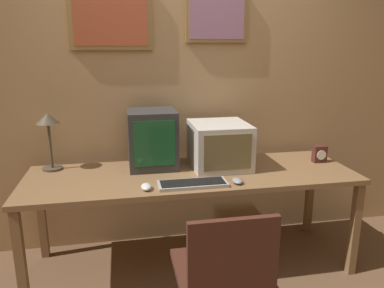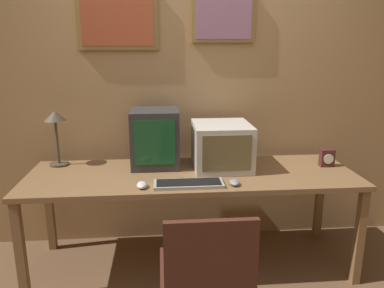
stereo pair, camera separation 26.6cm
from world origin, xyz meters
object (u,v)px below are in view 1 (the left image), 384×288
monitor_right (219,145)px  keyboard_main (193,184)px  desk_clock (320,154)px  mouse_near_keyboard (237,181)px  monitor_left (152,139)px  mouse_far_corner (146,187)px  desk_lamp (48,127)px

monitor_right → keyboard_main: monitor_right is taller
desk_clock → mouse_near_keyboard: bearing=-157.0°
monitor_left → mouse_near_keyboard: bearing=-41.7°
keyboard_main → mouse_far_corner: (-0.31, -0.01, 0.01)m
keyboard_main → mouse_far_corner: size_ratio=4.22×
keyboard_main → mouse_near_keyboard: 0.30m
monitor_right → mouse_near_keyboard: 0.41m
monitor_left → desk_lamp: size_ratio=1.02×
keyboard_main → desk_clock: 1.13m
monitor_left → monitor_right: 0.51m
monitor_right → mouse_far_corner: 0.71m
monitor_right → desk_clock: bearing=-3.7°
monitor_right → desk_lamp: (-1.24, 0.16, 0.16)m
keyboard_main → desk_lamp: desk_lamp is taller
keyboard_main → desk_lamp: (-0.97, 0.53, 0.31)m
monitor_left → desk_lamp: (-0.74, 0.07, 0.11)m
mouse_near_keyboard → mouse_far_corner: (-0.61, 0.00, 0.00)m
monitor_left → keyboard_main: monitor_left is taller
desk_lamp → monitor_left: bearing=-5.7°
monitor_left → mouse_far_corner: bearing=-100.3°
desk_clock → desk_lamp: desk_lamp is taller
monitor_left → keyboard_main: bearing=-64.1°
desk_clock → monitor_right: bearing=176.3°
desk_clock → desk_lamp: bearing=174.2°
desk_clock → desk_lamp: size_ratio=0.31×
monitor_left → monitor_right: size_ratio=0.93×
monitor_left → keyboard_main: 0.54m
monitor_right → mouse_far_corner: size_ratio=4.27×
keyboard_main → desk_lamp: bearing=151.3°
mouse_near_keyboard → monitor_left: bearing=138.3°
monitor_right → keyboard_main: size_ratio=1.01×
mouse_near_keyboard → mouse_far_corner: size_ratio=0.96×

